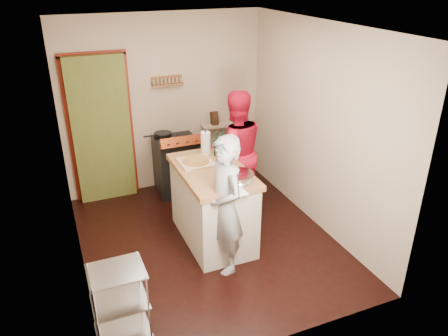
{
  "coord_description": "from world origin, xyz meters",
  "views": [
    {
      "loc": [
        -1.58,
        -4.33,
        3.16
      ],
      "look_at": [
        0.22,
        0.0,
        0.97
      ],
      "focal_mm": 35.0,
      "sensor_mm": 36.0,
      "label": 1
    }
  ],
  "objects_px": {
    "wire_shelving": "(120,303)",
    "stove": "(177,165)",
    "person_red": "(235,152)",
    "island": "(213,203)",
    "person_stripe": "(225,206)"
  },
  "relations": [
    {
      "from": "stove",
      "to": "person_stripe",
      "type": "xyz_separation_m",
      "value": [
        -0.05,
        -1.97,
        0.35
      ]
    },
    {
      "from": "wire_shelving",
      "to": "person_stripe",
      "type": "relative_size",
      "value": 0.5
    },
    {
      "from": "wire_shelving",
      "to": "stove",
      "type": "bearing_deg",
      "value": 63.15
    },
    {
      "from": "stove",
      "to": "island",
      "type": "relative_size",
      "value": 0.71
    },
    {
      "from": "island",
      "to": "person_red",
      "type": "distance_m",
      "value": 0.9
    },
    {
      "from": "island",
      "to": "person_stripe",
      "type": "distance_m",
      "value": 0.65
    },
    {
      "from": "person_stripe",
      "to": "person_red",
      "type": "relative_size",
      "value": 0.93
    },
    {
      "from": "stove",
      "to": "person_red",
      "type": "xyz_separation_m",
      "value": [
        0.61,
        -0.78,
        0.41
      ]
    },
    {
      "from": "wire_shelving",
      "to": "person_stripe",
      "type": "distance_m",
      "value": 1.48
    },
    {
      "from": "stove",
      "to": "person_stripe",
      "type": "distance_m",
      "value": 2.0
    },
    {
      "from": "stove",
      "to": "person_stripe",
      "type": "relative_size",
      "value": 0.63
    },
    {
      "from": "wire_shelving",
      "to": "person_red",
      "type": "distance_m",
      "value": 2.7
    },
    {
      "from": "stove",
      "to": "island",
      "type": "bearing_deg",
      "value": -88.41
    },
    {
      "from": "island",
      "to": "person_red",
      "type": "bearing_deg",
      "value": 47.27
    },
    {
      "from": "stove",
      "to": "island",
      "type": "xyz_separation_m",
      "value": [
        0.04,
        -1.4,
        0.06
      ]
    }
  ]
}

